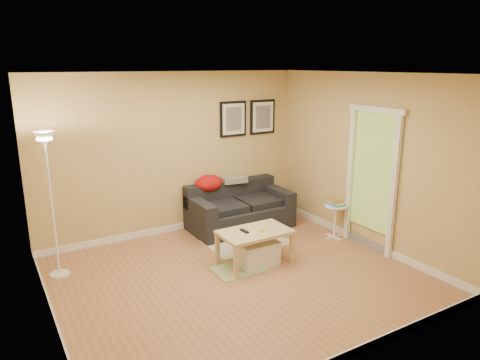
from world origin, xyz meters
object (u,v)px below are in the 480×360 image
(coffee_table, at_px, (255,247))
(floor_lamp, at_px, (52,210))
(side_table, at_px, (335,222))
(book_stack, at_px, (336,202))
(sofa, at_px, (240,207))
(storage_bin, at_px, (257,253))

(coffee_table, relative_size, floor_lamp, 0.51)
(coffee_table, xyz_separation_m, side_table, (1.61, 0.14, 0.03))
(side_table, xyz_separation_m, book_stack, (0.01, 0.02, 0.32))
(sofa, relative_size, coffee_table, 1.74)
(book_stack, bearing_deg, sofa, 127.06)
(sofa, height_order, book_stack, sofa)
(side_table, distance_m, book_stack, 0.32)
(coffee_table, xyz_separation_m, storage_bin, (0.01, -0.04, -0.07))
(storage_bin, xyz_separation_m, side_table, (1.60, 0.18, 0.10))
(side_table, bearing_deg, sofa, 132.39)
(coffee_table, height_order, floor_lamp, floor_lamp)
(side_table, bearing_deg, coffee_table, -174.87)
(sofa, bearing_deg, floor_lamp, -174.31)
(storage_bin, xyz_separation_m, floor_lamp, (-2.42, 1.05, 0.74))
(floor_lamp, bearing_deg, coffee_table, -22.81)
(sofa, height_order, coffee_table, sofa)
(sofa, distance_m, side_table, 1.58)
(coffee_table, bearing_deg, sofa, 71.35)
(sofa, relative_size, storage_bin, 3.03)
(storage_bin, distance_m, book_stack, 1.67)
(side_table, bearing_deg, floor_lamp, 167.78)
(sofa, bearing_deg, coffee_table, -112.49)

